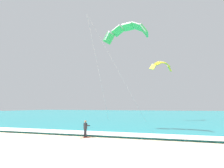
# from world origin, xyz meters

# --- Properties ---
(sea) EXTENTS (200.00, 120.00, 0.20)m
(sea) POSITION_xyz_m (0.00, 72.98, 0.10)
(sea) COLOR teal
(sea) RESTS_ON ground
(surf_foam) EXTENTS (200.00, 2.86, 0.04)m
(surf_foam) POSITION_xyz_m (0.00, 13.98, 0.22)
(surf_foam) COLOR white
(surf_foam) RESTS_ON sea
(surfboard) EXTENTS (1.02, 1.45, 0.09)m
(surfboard) POSITION_xyz_m (-5.20, 12.00, 0.03)
(surfboard) COLOR #E04C38
(surfboard) RESTS_ON ground
(kitesurfer) EXTENTS (0.67, 0.66, 1.69)m
(kitesurfer) POSITION_xyz_m (-5.19, 12.02, 0.94)
(kitesurfer) COLOR #232328
(kitesurfer) RESTS_ON ground
(kite_primary) EXTENTS (6.87, 9.34, 13.44)m
(kite_primary) POSITION_xyz_m (-3.10, 20.34, 13.56)
(kite_primary) COLOR green
(kite_distant) EXTENTS (4.56, 4.75, 2.17)m
(kite_distant) POSITION_xyz_m (-0.16, 39.65, 12.08)
(kite_distant) COLOR yellow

